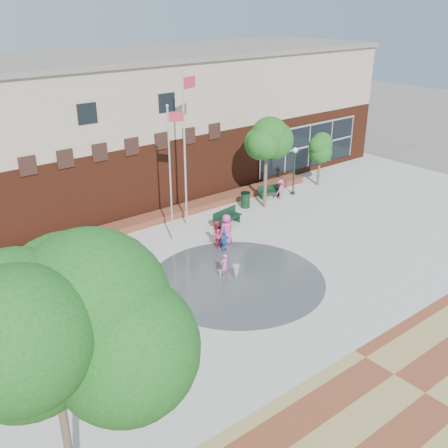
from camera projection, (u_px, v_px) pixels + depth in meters
ground at (281, 307)px, 22.89m from camera, size 120.00×120.00×0.00m
plaza_concrete at (224, 272)px, 25.75m from camera, size 46.00×18.00×0.01m
paver_band at (425, 393)px, 17.87m from camera, size 46.00×6.00×0.01m
splash_pad at (237, 280)px, 25.03m from camera, size 8.40×8.40×0.01m
library_building at (93, 130)px, 33.56m from camera, size 44.40×10.40×9.20m
flower_bed at (144, 225)px, 31.19m from camera, size 26.00×1.20×0.40m
flagpole_left at (171, 169)px, 27.35m from camera, size 0.83×0.40×7.56m
flagpole_right at (185, 142)px, 29.14m from camera, size 1.09×0.34×9.05m
lamp_left at (6, 301)px, 19.00m from camera, size 0.39×0.39×3.72m
lamp_right at (294, 166)px, 35.17m from camera, size 0.35×0.35×3.29m
bench_left at (91, 255)px, 26.86m from camera, size 1.72×0.71×0.84m
bench_mid at (227, 221)px, 30.88m from camera, size 2.07×0.91×1.01m
bench_right at (270, 194)px, 35.27m from camera, size 1.75×0.92×0.85m
trash_can at (245, 200)px, 33.51m from camera, size 0.63×0.63×1.03m
tree_big_left at (51, 337)px, 11.54m from camera, size 4.86×4.86×7.76m
tree_mid at (266, 147)px, 32.23m from camera, size 3.22×3.22×5.42m
tree_small_right at (320, 148)px, 36.65m from camera, size 2.22×2.22×3.79m
water_jet_a at (236, 280)px, 25.07m from camera, size 0.38×0.38×0.74m
water_jet_b at (220, 278)px, 25.20m from camera, size 0.18×0.18×0.40m
child_splash at (225, 266)px, 25.10m from camera, size 0.48×0.34×1.23m
adult_red at (216, 235)px, 27.98m from camera, size 0.92×0.82×1.57m
adult_pink at (227, 229)px, 28.44m from camera, size 0.86×0.58×1.71m
child_blue at (225, 242)px, 27.66m from camera, size 0.68×0.29×1.15m
person_bench at (280, 189)px, 34.83m from camera, size 1.03×0.79×1.41m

